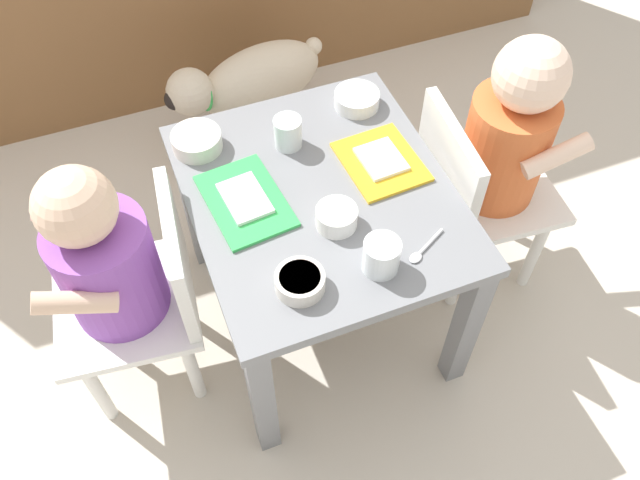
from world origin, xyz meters
TOP-DOWN VIEW (x-y plane):
  - ground_plane at (0.00, 0.00)m, footprint 7.00×7.00m
  - dining_table at (0.00, 0.00)m, footprint 0.51×0.59m
  - seated_child_left at (-0.42, 0.00)m, footprint 0.31×0.31m
  - seated_child_right at (0.42, -0.00)m, footprint 0.30×0.30m
  - dog at (0.04, 0.65)m, footprint 0.48×0.23m
  - food_tray_left at (-0.14, 0.03)m, footprint 0.16×0.22m
  - food_tray_right at (0.14, 0.03)m, footprint 0.16×0.18m
  - water_cup_left at (0.04, -0.20)m, footprint 0.07×0.07m
  - water_cup_right at (-0.01, 0.15)m, footprint 0.06×0.06m
  - cereal_bowl_left_side at (0.17, 0.21)m, footprint 0.10×0.10m
  - cereal_bowl_right_side at (-0.11, -0.19)m, footprint 0.09×0.09m
  - veggie_bowl_near at (-0.00, -0.09)m, footprint 0.08×0.08m
  - veggie_bowl_far at (-0.19, 0.21)m, footprint 0.10×0.10m
  - spoon_by_left_tray at (0.13, -0.20)m, footprint 0.09×0.06m

SIDE VIEW (x-z plane):
  - ground_plane at x=0.00m, z-range 0.00..0.00m
  - dog at x=0.04m, z-range 0.05..0.36m
  - dining_table at x=0.00m, z-range 0.14..0.59m
  - seated_child_left at x=-0.42m, z-range 0.08..0.73m
  - seated_child_right at x=0.42m, z-range 0.09..0.76m
  - spoon_by_left_tray at x=0.13m, z-range 0.44..0.45m
  - food_tray_left at x=-0.14m, z-range 0.44..0.46m
  - food_tray_right at x=0.14m, z-range 0.44..0.46m
  - cereal_bowl_left_side at x=0.17m, z-range 0.44..0.48m
  - cereal_bowl_right_side at x=-0.11m, z-range 0.44..0.48m
  - veggie_bowl_far at x=-0.19m, z-range 0.44..0.48m
  - veggie_bowl_near at x=0.00m, z-range 0.44..0.48m
  - water_cup_right at x=-0.01m, z-range 0.44..0.51m
  - water_cup_left at x=0.04m, z-range 0.44..0.51m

